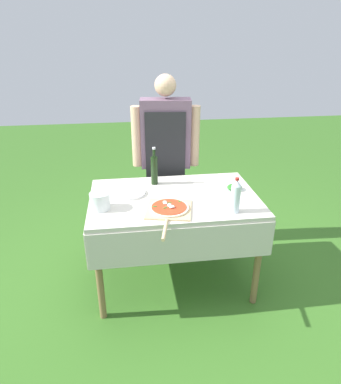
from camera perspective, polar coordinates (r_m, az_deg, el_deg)
ground_plane at (r=3.12m, az=0.51°, el=-14.26°), size 12.00×12.00×0.00m
prep_table at (r=2.73m, az=0.57°, el=-2.67°), size 1.33×0.87×0.81m
person_cook at (r=3.21m, az=-0.80°, el=6.95°), size 0.62×0.24×1.66m
pizza_on_peel at (r=2.46m, az=-0.28°, el=-2.89°), size 0.38×0.59×0.05m
oil_bottle at (r=2.86m, az=-2.71°, el=3.74°), size 0.06×0.06×0.32m
water_bottle at (r=2.45m, az=10.81°, el=-0.67°), size 0.07×0.07×0.26m
herb_container at (r=2.83m, az=10.61°, el=0.77°), size 0.19×0.17×0.05m
mixing_tub at (r=2.52m, az=-11.66°, el=-1.48°), size 0.15×0.15×0.12m
plate_stack at (r=2.74m, az=-6.81°, el=-0.18°), size 0.25×0.25×0.02m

